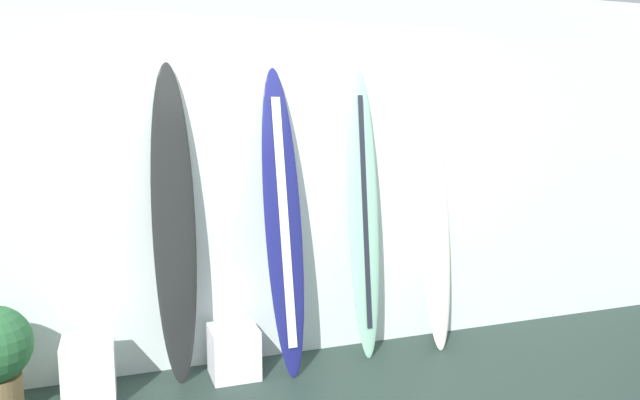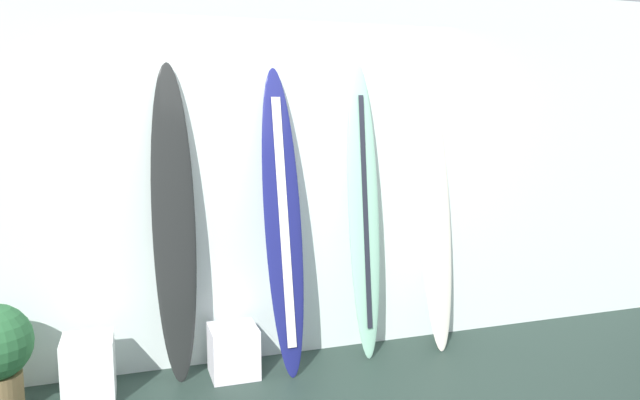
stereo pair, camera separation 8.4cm
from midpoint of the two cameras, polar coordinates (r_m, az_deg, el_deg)
wall_back at (r=4.68m, az=-1.65°, el=2.68°), size 7.20×0.20×2.80m
surfboard_charcoal at (r=4.29m, az=-12.85°, el=-2.38°), size 0.30×0.29×2.18m
surfboard_navy at (r=4.33m, az=-2.91°, el=-2.02°), size 0.30×0.46×2.16m
surfboard_seafoam at (r=4.61m, az=4.59°, el=-1.13°), size 0.26×0.33×2.21m
surfboard_ivory at (r=4.85m, az=11.13°, el=-1.70°), size 0.28×0.37×2.09m
display_block_left at (r=4.50m, az=-7.49°, el=-13.72°), size 0.33×0.33×0.35m
display_block_center at (r=4.36m, az=-20.15°, el=-14.48°), size 0.33×0.33×0.42m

